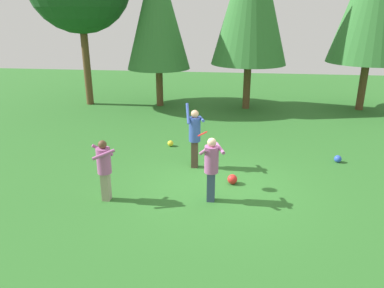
{
  "coord_description": "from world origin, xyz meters",
  "views": [
    {
      "loc": [
        0.47,
        -8.72,
        4.37
      ],
      "look_at": [
        -0.69,
        0.42,
        1.05
      ],
      "focal_mm": 34.13,
      "sensor_mm": 36.0,
      "label": 1
    }
  ],
  "objects_px": {
    "frisbee": "(202,134)",
    "ball_red": "(232,179)",
    "person_catcher": "(211,164)",
    "person_thrower": "(195,133)",
    "person_bystander": "(104,166)",
    "ball_blue": "(338,159)",
    "tree_left": "(157,10)",
    "ball_yellow": "(170,143)"
  },
  "relations": [
    {
      "from": "ball_red",
      "to": "ball_yellow",
      "type": "xyz_separation_m",
      "value": [
        -2.2,
        2.71,
        -0.03
      ]
    },
    {
      "from": "person_catcher",
      "to": "ball_red",
      "type": "relative_size",
      "value": 6.08
    },
    {
      "from": "ball_blue",
      "to": "person_bystander",
      "type": "bearing_deg",
      "value": -152.88
    },
    {
      "from": "person_bystander",
      "to": "tree_left",
      "type": "distance_m",
      "value": 10.46
    },
    {
      "from": "frisbee",
      "to": "ball_yellow",
      "type": "height_order",
      "value": "frisbee"
    },
    {
      "from": "person_thrower",
      "to": "ball_blue",
      "type": "height_order",
      "value": "person_thrower"
    },
    {
      "from": "person_thrower",
      "to": "ball_yellow",
      "type": "relative_size",
      "value": 9.57
    },
    {
      "from": "ball_red",
      "to": "ball_blue",
      "type": "relative_size",
      "value": 1.19
    },
    {
      "from": "ball_blue",
      "to": "ball_yellow",
      "type": "height_order",
      "value": "ball_blue"
    },
    {
      "from": "person_bystander",
      "to": "tree_left",
      "type": "xyz_separation_m",
      "value": [
        -0.73,
        9.8,
        3.58
      ]
    },
    {
      "from": "person_catcher",
      "to": "ball_blue",
      "type": "xyz_separation_m",
      "value": [
        3.72,
        2.94,
        -0.85
      ]
    },
    {
      "from": "tree_left",
      "to": "ball_blue",
      "type": "bearing_deg",
      "value": -43.22
    },
    {
      "from": "person_catcher",
      "to": "tree_left",
      "type": "distance_m",
      "value": 10.67
    },
    {
      "from": "person_bystander",
      "to": "frisbee",
      "type": "relative_size",
      "value": 4.53
    },
    {
      "from": "person_thrower",
      "to": "tree_left",
      "type": "xyz_separation_m",
      "value": [
        -2.64,
        7.5,
        3.43
      ]
    },
    {
      "from": "person_thrower",
      "to": "ball_yellow",
      "type": "height_order",
      "value": "person_thrower"
    },
    {
      "from": "person_bystander",
      "to": "ball_yellow",
      "type": "relative_size",
      "value": 7.64
    },
    {
      "from": "ball_yellow",
      "to": "tree_left",
      "type": "height_order",
      "value": "tree_left"
    },
    {
      "from": "person_thrower",
      "to": "frisbee",
      "type": "height_order",
      "value": "person_thrower"
    },
    {
      "from": "person_bystander",
      "to": "ball_yellow",
      "type": "bearing_deg",
      "value": 53.42
    },
    {
      "from": "person_catcher",
      "to": "ball_blue",
      "type": "bearing_deg",
      "value": -73.21
    },
    {
      "from": "person_catcher",
      "to": "frisbee",
      "type": "xyz_separation_m",
      "value": [
        -0.29,
        0.74,
        0.52
      ]
    },
    {
      "from": "person_bystander",
      "to": "frisbee",
      "type": "bearing_deg",
      "value": 0.0
    },
    {
      "from": "frisbee",
      "to": "ball_blue",
      "type": "bearing_deg",
      "value": 28.66
    },
    {
      "from": "person_catcher",
      "to": "tree_left",
      "type": "height_order",
      "value": "tree_left"
    },
    {
      "from": "ball_blue",
      "to": "tree_left",
      "type": "distance_m",
      "value": 10.57
    },
    {
      "from": "person_thrower",
      "to": "ball_blue",
      "type": "bearing_deg",
      "value": 86.47
    },
    {
      "from": "person_bystander",
      "to": "person_thrower",
      "type": "bearing_deg",
      "value": 25.9
    },
    {
      "from": "frisbee",
      "to": "ball_red",
      "type": "height_order",
      "value": "frisbee"
    },
    {
      "from": "frisbee",
      "to": "ball_red",
      "type": "relative_size",
      "value": 1.28
    },
    {
      "from": "person_catcher",
      "to": "person_bystander",
      "type": "relative_size",
      "value": 1.05
    },
    {
      "from": "ball_blue",
      "to": "person_thrower",
      "type": "bearing_deg",
      "value": -168.14
    },
    {
      "from": "person_thrower",
      "to": "ball_red",
      "type": "xyz_separation_m",
      "value": [
        1.15,
        -1.02,
        -0.92
      ]
    },
    {
      "from": "ball_red",
      "to": "ball_yellow",
      "type": "bearing_deg",
      "value": 129.02
    },
    {
      "from": "person_thrower",
      "to": "tree_left",
      "type": "distance_m",
      "value": 8.66
    },
    {
      "from": "person_bystander",
      "to": "ball_red",
      "type": "bearing_deg",
      "value": -1.64
    },
    {
      "from": "ball_red",
      "to": "ball_yellow",
      "type": "relative_size",
      "value": 1.32
    },
    {
      "from": "ball_red",
      "to": "ball_blue",
      "type": "distance_m",
      "value": 3.75
    },
    {
      "from": "person_catcher",
      "to": "person_thrower",
      "type": "bearing_deg",
      "value": -3.8
    },
    {
      "from": "frisbee",
      "to": "ball_yellow",
      "type": "distance_m",
      "value": 3.56
    },
    {
      "from": "person_thrower",
      "to": "person_catcher",
      "type": "bearing_deg",
      "value": 2.29
    },
    {
      "from": "frisbee",
      "to": "ball_blue",
      "type": "distance_m",
      "value": 4.77
    }
  ]
}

